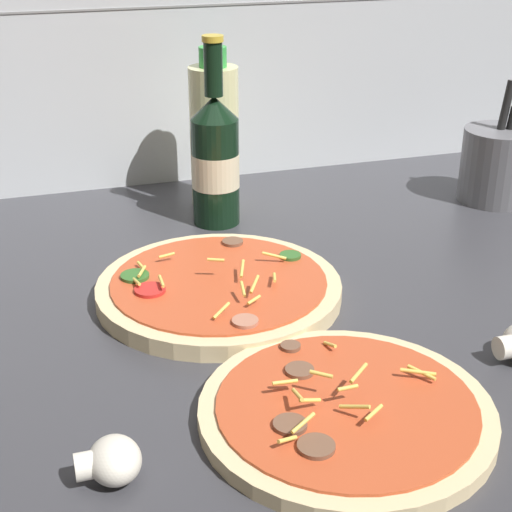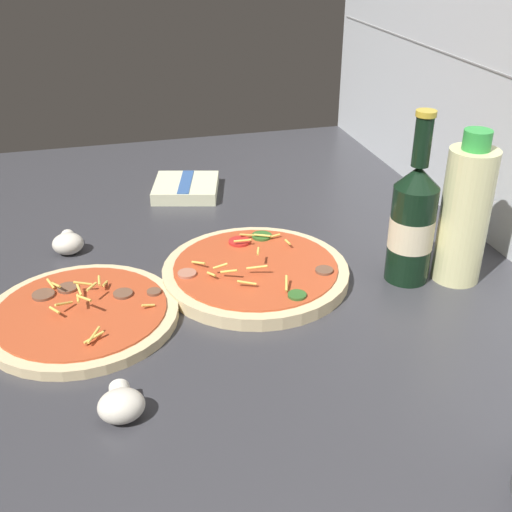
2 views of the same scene
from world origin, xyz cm
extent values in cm
cube|color=#38383D|center=(0.00, 0.00, 1.25)|extent=(160.00, 90.00, 2.50)
cylinder|color=beige|center=(-3.77, -22.40, 3.24)|extent=(26.57, 26.57, 1.48)
cylinder|color=#C14C28|center=(-3.77, -22.40, 4.13)|extent=(23.39, 23.39, 0.30)
cylinder|color=brown|center=(-8.66, -27.43, 4.48)|extent=(3.16, 3.16, 0.40)
cylinder|color=brown|center=(-6.06, -16.49, 4.48)|extent=(2.76, 2.76, 0.40)
cylinder|color=brown|center=(-5.42, -12.18, 4.48)|extent=(2.02, 2.02, 0.40)
cylinder|color=brown|center=(-9.72, -24.07, 4.48)|extent=(2.94, 2.94, 0.40)
cylinder|color=#EFCC56|center=(-4.01, -24.51, 5.40)|extent=(2.17, 2.40, 1.34)
cylinder|color=#EFCC56|center=(-3.84, -22.55, 6.02)|extent=(1.94, 0.44, 0.40)
cylinder|color=#EFCC56|center=(-7.30, -22.41, 5.33)|extent=(2.23, 0.80, 1.03)
cylinder|color=#EFCC56|center=(-8.26, -21.86, 5.76)|extent=(0.51, 2.61, 1.03)
cylinder|color=#EFCC56|center=(-2.79, -25.71, 5.33)|extent=(2.26, 1.56, 0.56)
cylinder|color=#EFCC56|center=(-1.70, -13.40, 4.72)|extent=(0.81, 1.90, 0.85)
cylinder|color=#EFCC56|center=(-2.46, -21.70, 6.75)|extent=(2.49, 2.06, 0.69)
cylinder|color=#EFCC56|center=(4.02, -20.89, 5.07)|extent=(3.10, 1.84, 0.50)
cylinder|color=#EFCC56|center=(-9.11, -25.55, 5.58)|extent=(2.56, 1.49, 0.94)
cylinder|color=#EFCC56|center=(-5.58, -20.63, 6.57)|extent=(1.89, 1.60, 0.42)
cylinder|color=#EFCC56|center=(-8.62, -19.56, 5.65)|extent=(2.40, 0.41, 0.48)
cylinder|color=#EFCC56|center=(-8.50, -18.80, 5.09)|extent=(1.93, 1.01, 0.71)
cylinder|color=#EFCC56|center=(4.39, -20.90, 4.94)|extent=(1.86, 2.70, 0.58)
cylinder|color=#EFCC56|center=(-10.81, -26.40, 4.92)|extent=(2.07, 1.24, 0.96)
cylinder|color=beige|center=(-8.57, 3.66, 3.49)|extent=(28.46, 28.46, 1.98)
cylinder|color=#C14C28|center=(-8.57, 3.66, 4.63)|extent=(25.05, 25.05, 0.30)
cylinder|color=brown|center=(-4.21, 13.16, 4.98)|extent=(2.67, 2.67, 0.40)
cylinder|color=red|center=(-16.71, 3.11, 4.98)|extent=(3.52, 3.52, 0.40)
cylinder|color=#336628|center=(-17.75, 7.16, 4.98)|extent=(3.35, 3.35, 0.40)
cylinder|color=#336628|center=(1.41, 7.05, 4.98)|extent=(2.64, 2.64, 0.40)
cylinder|color=#B7755B|center=(-8.54, -6.87, 4.98)|extent=(2.79, 2.79, 0.40)
cylinder|color=#EFCC56|center=(-7.35, -2.04, 6.22)|extent=(0.64, 2.27, 0.96)
cylinder|color=#EFCC56|center=(-16.92, 7.03, 5.51)|extent=(1.47, 2.61, 0.40)
cylinder|color=#EFCC56|center=(-2.75, 0.82, 5.56)|extent=(1.18, 2.78, 0.78)
cylinder|color=#EFCC56|center=(-17.92, 5.04, 5.32)|extent=(0.63, 3.25, 1.08)
cylinder|color=#EFCC56|center=(-10.53, -4.75, 5.46)|extent=(2.38, 1.92, 0.98)
cylinder|color=#EFCC56|center=(-8.76, 4.12, 7.15)|extent=(2.00, 0.97, 0.47)
cylinder|color=#EFCC56|center=(-0.97, 6.21, 5.67)|extent=(2.96, 1.23, 1.11)
cylinder|color=#EFCC56|center=(-5.73, -1.09, 6.08)|extent=(1.86, 2.41, 1.17)
cylinder|color=#EFCC56|center=(-15.34, 3.27, 5.80)|extent=(0.47, 2.81, 0.41)
cylinder|color=#EFCC56|center=(-5.89, 3.19, 6.05)|extent=(1.48, 3.10, 0.96)
cylinder|color=#EFCC56|center=(-13.31, 10.26, 5.64)|extent=(2.00, 0.47, 0.56)
cylinder|color=#EFCC56|center=(-6.56, -3.56, 5.50)|extent=(1.84, 1.16, 0.62)
cylinder|color=#EFCC56|center=(-16.70, 9.14, 5.28)|extent=(0.71, 1.86, 0.42)
cylinder|color=black|center=(-2.95, 26.12, 10.01)|extent=(6.62, 6.62, 15.02)
cone|color=black|center=(-2.95, 26.12, 19.13)|extent=(6.62, 6.62, 3.21)
cylinder|color=black|center=(-2.95, 26.12, 24.30)|extent=(2.51, 2.51, 7.13)
cylinder|color=gold|center=(-2.95, 26.12, 28.26)|extent=(2.89, 2.89, 0.80)
cylinder|color=beige|center=(-2.95, 26.12, 10.31)|extent=(6.68, 6.68, 4.81)
cylinder|color=beige|center=(-1.12, 33.46, 12.79)|extent=(7.19, 7.19, 20.58)
cylinder|color=green|center=(-1.12, 33.46, 24.48)|extent=(3.95, 3.95, 2.81)
cylinder|color=white|center=(-26.57, -23.97, 4.27)|extent=(2.28, 2.28, 2.28)
ellipsoid|color=silver|center=(-24.55, -23.97, 4.27)|extent=(4.30, 5.06, 3.54)
cylinder|color=white|center=(15.36, -18.54, 4.34)|extent=(2.37, 2.37, 2.37)
ellipsoid|color=silver|center=(17.47, -18.54, 4.34)|extent=(4.47, 5.26, 3.68)
cube|color=beige|center=(-44.86, -1.09, 3.70)|extent=(15.61, 15.30, 2.40)
cube|color=#335693|center=(-44.86, -1.09, 4.98)|extent=(12.39, 5.28, 0.16)
camera|label=1|loc=(-28.67, -74.93, 45.44)|focal=55.00mm
camera|label=2|loc=(73.76, -18.13, 52.38)|focal=45.00mm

